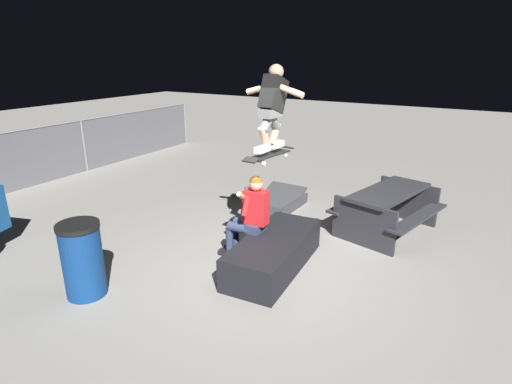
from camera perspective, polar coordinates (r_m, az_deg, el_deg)
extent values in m
plane|color=gray|center=(6.04, 1.68, -10.16)|extent=(40.00, 40.00, 0.00)
cube|color=black|center=(5.88, 2.50, -8.45)|extent=(1.90, 0.89, 0.46)
cube|color=#2D3856|center=(5.96, 0.00, -4.91)|extent=(0.32, 0.20, 0.12)
cube|color=red|center=(5.84, 0.00, -2.13)|extent=(0.22, 0.35, 0.50)
sphere|color=tan|center=(5.72, 0.00, 1.14)|extent=(0.20, 0.20, 0.20)
sphere|color=brown|center=(5.72, 0.00, 1.33)|extent=(0.19, 0.19, 0.19)
cylinder|color=red|center=(5.67, -1.44, -1.98)|extent=(0.20, 0.09, 0.29)
cylinder|color=tan|center=(5.75, -1.96, -0.64)|extent=(0.24, 0.09, 0.19)
cylinder|color=red|center=(6.01, 0.33, -0.76)|extent=(0.20, 0.09, 0.29)
cylinder|color=tan|center=(5.95, -0.87, 0.06)|extent=(0.24, 0.09, 0.19)
cylinder|color=#2D3856|center=(5.98, -2.11, -5.05)|extent=(0.17, 0.41, 0.14)
cylinder|color=#2D3856|center=(6.18, -3.73, -6.85)|extent=(0.11, 0.11, 0.42)
cube|color=black|center=(6.29, -4.08, -8.50)|extent=(0.12, 0.27, 0.08)
cylinder|color=#2D3856|center=(6.12, -1.31, -4.44)|extent=(0.17, 0.41, 0.14)
cylinder|color=#2D3856|center=(6.32, -2.91, -6.22)|extent=(0.11, 0.11, 0.42)
cube|color=black|center=(6.43, -3.27, -7.84)|extent=(0.12, 0.27, 0.08)
cube|color=black|center=(5.64, 1.90, 5.24)|extent=(0.81, 0.26, 0.04)
cube|color=black|center=(6.01, 4.24, 6.26)|extent=(0.13, 0.21, 0.06)
cube|color=black|center=(5.28, -0.76, 4.50)|extent=(0.14, 0.21, 0.05)
cube|color=#99999E|center=(5.88, 3.38, 5.53)|extent=(0.07, 0.16, 0.03)
cylinder|color=white|center=(5.93, 2.63, 5.42)|extent=(0.06, 0.03, 0.05)
cylinder|color=white|center=(5.84, 4.13, 5.17)|extent=(0.06, 0.03, 0.05)
cube|color=#99999E|center=(5.42, 0.29, 4.41)|extent=(0.07, 0.16, 0.03)
cylinder|color=white|center=(5.48, -0.49, 4.29)|extent=(0.06, 0.03, 0.05)
cylinder|color=white|center=(5.38, 1.08, 4.01)|extent=(0.06, 0.03, 0.05)
cube|color=white|center=(5.77, 2.89, 6.65)|extent=(0.27, 0.12, 0.08)
cube|color=white|center=(5.47, 0.88, 5.99)|extent=(0.27, 0.12, 0.08)
cylinder|color=tan|center=(5.69, 2.62, 8.13)|extent=(0.24, 0.12, 0.31)
cylinder|color=slate|center=(5.60, 2.25, 10.03)|extent=(0.34, 0.15, 0.33)
cylinder|color=tan|center=(5.48, 1.21, 7.73)|extent=(0.24, 0.12, 0.31)
cylinder|color=slate|center=(5.51, 1.64, 9.89)|extent=(0.34, 0.15, 0.33)
cube|color=slate|center=(5.54, 1.96, 10.98)|extent=(0.31, 0.22, 0.12)
cube|color=black|center=(5.57, 2.45, 13.52)|extent=(0.47, 0.25, 0.52)
sphere|color=tan|center=(5.61, 2.83, 16.41)|extent=(0.20, 0.20, 0.20)
cylinder|color=tan|center=(5.71, 0.64, 14.26)|extent=(0.11, 0.45, 0.19)
cylinder|color=tan|center=(5.47, 4.58, 14.00)|extent=(0.11, 0.45, 0.19)
cube|color=#38383D|center=(8.20, 2.89, -1.80)|extent=(1.20, 0.85, 0.06)
cube|color=#38383D|center=(8.18, 2.90, -1.27)|extent=(1.15, 0.85, 0.42)
cube|color=#38383D|center=(8.36, 0.44, -0.85)|extent=(1.05, 0.08, 0.20)
cube|color=#38383D|center=(8.01, 5.47, -1.84)|extent=(1.05, 0.08, 0.20)
cube|color=#28282D|center=(7.19, 18.10, 0.03)|extent=(1.82, 1.10, 0.06)
cube|color=#28282D|center=(7.52, 14.17, -1.17)|extent=(1.71, 0.66, 0.04)
cube|color=#28282D|center=(7.08, 21.79, -3.29)|extent=(1.71, 0.66, 0.04)
cube|color=#28282D|center=(7.96, 20.39, -1.14)|extent=(0.33, 1.08, 0.72)
cube|color=#28282D|center=(6.67, 14.73, -4.43)|extent=(0.33, 1.08, 0.72)
cylinder|color=navy|center=(5.60, -23.01, -8.97)|extent=(0.49, 0.49, 0.92)
cylinder|color=black|center=(5.40, -23.67, -4.37)|extent=(0.52, 0.52, 0.06)
cylinder|color=slate|center=(11.39, -22.84, 5.93)|extent=(0.05, 0.05, 1.30)
cylinder|color=slate|center=(14.10, -9.86, 9.39)|extent=(0.05, 0.05, 1.30)
cylinder|color=slate|center=(10.23, -32.17, 6.90)|extent=(12.00, 0.04, 0.04)
cube|color=#59595E|center=(10.36, -31.54, 3.40)|extent=(12.00, 0.01, 1.30)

